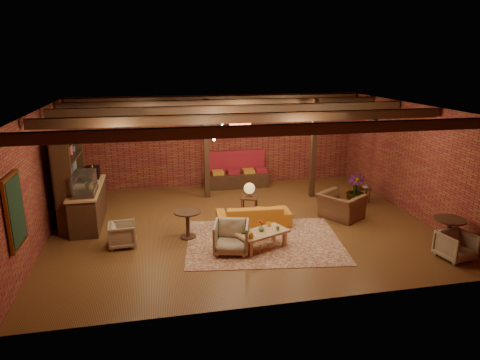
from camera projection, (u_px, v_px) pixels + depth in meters
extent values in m
plane|color=#3C240F|center=(241.00, 225.00, 11.78)|extent=(10.00, 10.00, 0.00)
cube|color=black|center=(241.00, 108.00, 10.90)|extent=(10.00, 8.00, 0.02)
cube|color=maroon|center=(218.00, 141.00, 15.10)|extent=(10.00, 0.02, 3.20)
cube|color=maroon|center=(287.00, 224.00, 7.58)|extent=(10.00, 0.02, 3.20)
cube|color=maroon|center=(40.00, 179.00, 10.37)|extent=(0.02, 8.00, 3.20)
cube|color=maroon|center=(411.00, 160.00, 12.31)|extent=(0.02, 8.00, 3.20)
cylinder|color=black|center=(230.00, 114.00, 12.50)|extent=(9.60, 0.12, 0.12)
cube|color=black|center=(206.00, 150.00, 13.67)|extent=(0.16, 0.16, 3.20)
cube|color=black|center=(314.00, 149.00, 13.76)|extent=(0.16, 0.16, 3.20)
imported|color=#337F33|center=(91.00, 178.00, 11.80)|extent=(0.35, 0.39, 0.30)
cube|color=black|center=(15.00, 211.00, 8.22)|extent=(0.08, 0.96, 1.46)
cube|color=red|center=(240.00, 123.00, 14.17)|extent=(0.86, 0.06, 0.30)
cube|color=maroon|center=(264.00, 241.00, 10.71)|extent=(4.17, 3.41, 0.01)
imported|color=#BC681A|center=(253.00, 215.00, 11.68)|extent=(2.04, 0.89, 0.58)
cube|color=#A96F4F|center=(263.00, 233.00, 10.25)|extent=(1.37, 1.05, 0.06)
cube|color=#A96F4F|center=(251.00, 249.00, 9.86)|extent=(0.08, 0.08, 0.36)
cube|color=#A96F4F|center=(285.00, 239.00, 10.42)|extent=(0.08, 0.08, 0.36)
cube|color=#A96F4F|center=(240.00, 243.00, 10.20)|extent=(0.08, 0.08, 0.36)
cube|color=#A96F4F|center=(273.00, 233.00, 10.76)|extent=(0.08, 0.08, 0.36)
imported|color=gold|center=(251.00, 236.00, 9.87)|extent=(0.16, 0.16, 0.10)
imported|color=#57893E|center=(278.00, 229.00, 10.30)|extent=(0.13, 0.13, 0.09)
imported|color=gold|center=(269.00, 224.00, 10.57)|extent=(0.16, 0.16, 0.10)
imported|color=#57893E|center=(244.00, 232.00, 10.17)|extent=(0.28, 0.28, 0.05)
imported|color=#57893E|center=(261.00, 229.00, 10.26)|extent=(0.15, 0.15, 0.12)
sphere|color=red|center=(261.00, 223.00, 10.22)|extent=(0.10, 0.10, 0.10)
cube|color=black|center=(249.00, 197.00, 12.26)|extent=(0.61, 0.61, 0.05)
cylinder|color=black|center=(249.00, 207.00, 12.35)|extent=(0.04, 0.04, 0.55)
cylinder|color=#A57737|center=(249.00, 196.00, 12.25)|extent=(0.16, 0.16, 0.02)
cylinder|color=#A57737|center=(249.00, 194.00, 12.23)|extent=(0.05, 0.05, 0.23)
sphere|color=gold|center=(249.00, 188.00, 12.19)|extent=(0.32, 0.32, 0.32)
cylinder|color=black|center=(187.00, 212.00, 10.76)|extent=(0.69, 0.69, 0.04)
cylinder|color=black|center=(188.00, 225.00, 10.85)|extent=(0.10, 0.10, 0.67)
cylinder|color=black|center=(188.00, 237.00, 10.95)|extent=(0.41, 0.41, 0.04)
imported|color=#B5AA8D|center=(122.00, 234.00, 10.37)|extent=(0.63, 0.67, 0.65)
imported|color=#B5AA8D|center=(231.00, 236.00, 10.02)|extent=(0.96, 0.93, 0.82)
imported|color=brown|center=(341.00, 202.00, 12.14)|extent=(1.22, 1.34, 0.98)
cube|color=black|center=(363.00, 188.00, 13.56)|extent=(0.49, 0.49, 0.04)
cylinder|color=black|center=(363.00, 195.00, 13.62)|extent=(0.04, 0.04, 0.43)
imported|color=black|center=(363.00, 187.00, 13.55)|extent=(0.19, 0.24, 0.02)
cylinder|color=black|center=(450.00, 220.00, 9.91)|extent=(0.72, 0.72, 0.04)
cylinder|color=black|center=(448.00, 236.00, 10.02)|extent=(0.11, 0.11, 0.79)
cylinder|color=black|center=(446.00, 251.00, 10.13)|extent=(0.43, 0.43, 0.04)
imported|color=#B5AA8D|center=(456.00, 244.00, 9.71)|extent=(0.79, 0.75, 0.71)
imported|color=#4C7F4C|center=(358.00, 160.00, 13.00)|extent=(2.13, 2.13, 2.88)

